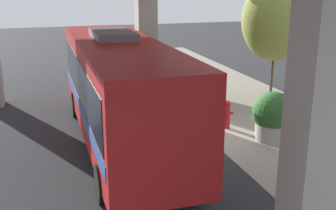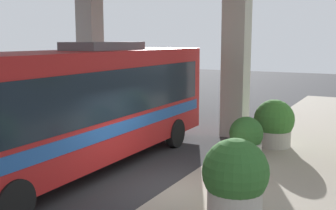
{
  "view_description": "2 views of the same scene",
  "coord_description": "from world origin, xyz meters",
  "views": [
    {
      "loc": [
        5.37,
        12.86,
        5.28
      ],
      "look_at": [
        1.07,
        -1.13,
        0.96
      ],
      "focal_mm": 45.0,
      "sensor_mm": 36.0,
      "label": 1
    },
    {
      "loc": [
        -4.78,
        9.06,
        3.76
      ],
      "look_at": [
        0.86,
        -1.6,
        1.87
      ],
      "focal_mm": 45.0,
      "sensor_mm": 36.0,
      "label": 2
    }
  ],
  "objects": [
    {
      "name": "bus",
      "position": [
        2.96,
        -0.35,
        1.99
      ],
      "size": [
        2.7,
        10.7,
        3.68
      ],
      "color": "#B21E1E",
      "rests_on": "ground"
    },
    {
      "name": "sidewalk_strip",
      "position": [
        -3.0,
        0.0,
        0.01
      ],
      "size": [
        6.0,
        40.0,
        0.02
      ],
      "color": "gray",
      "rests_on": "ground"
    },
    {
      "name": "planter_front",
      "position": [
        -2.05,
        0.88,
        0.85
      ],
      "size": [
        1.42,
        1.42,
        1.72
      ],
      "color": "#ADA89E",
      "rests_on": "ground"
    },
    {
      "name": "ground_plane",
      "position": [
        0.0,
        0.0,
        0.0
      ],
      "size": [
        80.0,
        80.0,
        0.0
      ],
      "primitive_type": "plane",
      "color": "#2D2D30",
      "rests_on": "ground"
    },
    {
      "name": "fire_hydrant",
      "position": [
        -1.07,
        -0.65,
        0.55
      ],
      "size": [
        0.48,
        0.23,
        1.09
      ],
      "color": "#B21919",
      "rests_on": "ground"
    },
    {
      "name": "planter_middle",
      "position": [
        -1.29,
        -5.5,
        0.82
      ],
      "size": [
        1.41,
        1.41,
        1.68
      ],
      "color": "#ADA89E",
      "rests_on": "ground"
    },
    {
      "name": "planter_back",
      "position": [
        -1.05,
        -3.07,
        0.72
      ],
      "size": [
        1.03,
        1.03,
        1.45
      ],
      "color": "#ADA89E",
      "rests_on": "ground"
    }
  ]
}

